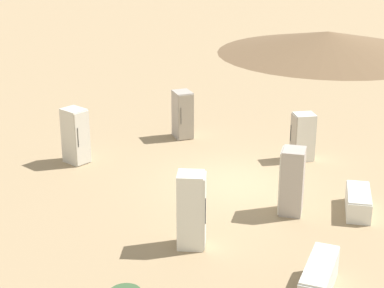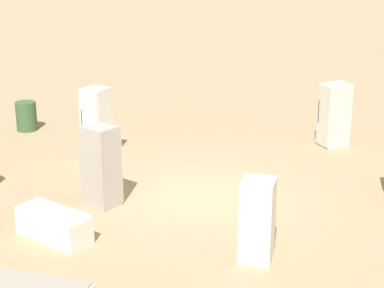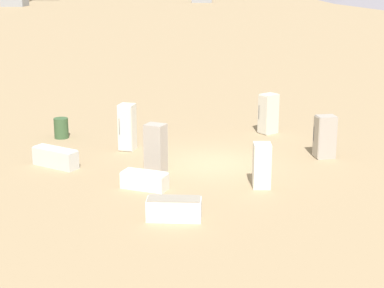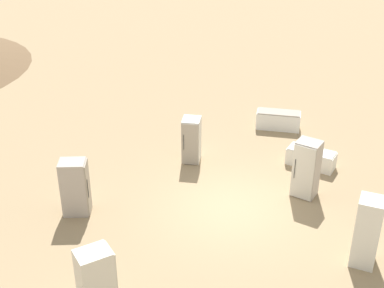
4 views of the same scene
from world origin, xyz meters
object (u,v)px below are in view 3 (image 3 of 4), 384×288
object	(u,v)px
discarded_fridge_0	(156,148)
discarded_fridge_3	(325,137)
discarded_fridge_6	(262,165)
discarded_fridge_5	(145,180)
discarded_fridge_7	(127,127)
discarded_fridge_4	(55,157)
discarded_fridge_1	(268,114)
discarded_fridge_2	(174,209)
rusty_barrel	(61,128)

from	to	relation	value
discarded_fridge_0	discarded_fridge_3	xyz separation A→B (m)	(-6.48, -2.20, -0.07)
discarded_fridge_3	discarded_fridge_0	bearing A→B (deg)	95.49
discarded_fridge_6	discarded_fridge_5	bearing A→B (deg)	-176.92
discarded_fridge_0	discarded_fridge_6	bearing A→B (deg)	0.77
discarded_fridge_5	discarded_fridge_7	xyz separation A→B (m)	(1.29, -4.73, 0.66)
discarded_fridge_0	discarded_fridge_4	distance (m)	3.95
discarded_fridge_1	discarded_fridge_3	size ratio (longest dim) A/B	1.06
discarded_fridge_4	discarded_fridge_0	bearing A→B (deg)	-68.22
discarded_fridge_1	discarded_fridge_5	distance (m)	9.06
discarded_fridge_2	discarded_fridge_6	xyz separation A→B (m)	(-2.79, -3.08, 0.44)
discarded_fridge_0	discarded_fridge_2	world-z (taller)	discarded_fridge_0
discarded_fridge_5	discarded_fridge_4	bearing A→B (deg)	-103.25
discarded_fridge_5	discarded_fridge_7	distance (m)	4.94
discarded_fridge_4	discarded_fridge_1	bearing A→B (deg)	-28.40
discarded_fridge_2	discarded_fridge_4	size ratio (longest dim) A/B	0.86
discarded_fridge_1	discarded_fridge_6	distance (m)	7.38
discarded_fridge_1	discarded_fridge_2	distance (m)	11.00
discarded_fridge_4	discarded_fridge_5	world-z (taller)	discarded_fridge_4
discarded_fridge_2	discarded_fridge_6	distance (m)	4.18
discarded_fridge_2	discarded_fridge_4	bearing A→B (deg)	44.94
discarded_fridge_3	discarded_fridge_4	size ratio (longest dim) A/B	0.89
discarded_fridge_1	discarded_fridge_4	bearing A→B (deg)	82.06
discarded_fridge_2	discarded_fridge_4	distance (m)	7.00
discarded_fridge_7	rusty_barrel	world-z (taller)	discarded_fridge_7
discarded_fridge_0	discarded_fridge_7	xyz separation A→B (m)	(1.49, -2.90, 0.04)
discarded_fridge_2	discarded_fridge_7	world-z (taller)	discarded_fridge_7
discarded_fridge_5	rusty_barrel	xyz separation A→B (m)	(4.48, -6.41, 0.15)
discarded_fridge_3	discarded_fridge_6	size ratio (longest dim) A/B	1.09
discarded_fridge_7	rusty_barrel	xyz separation A→B (m)	(3.20, -1.69, -0.51)
discarded_fridge_1	rusty_barrel	size ratio (longest dim) A/B	2.02
discarded_fridge_5	discarded_fridge_6	distance (m)	4.06
discarded_fridge_1	discarded_fridge_7	world-z (taller)	discarded_fridge_7
discarded_fridge_1	discarded_fridge_3	distance (m)	4.21
discarded_fridge_3	discarded_fridge_5	world-z (taller)	discarded_fridge_3
discarded_fridge_4	discarded_fridge_5	xyz separation A→B (m)	(-3.68, 2.29, -0.06)
discarded_fridge_4	discarded_fridge_6	world-z (taller)	discarded_fridge_6
discarded_fridge_1	discarded_fridge_2	size ratio (longest dim) A/B	1.09
discarded_fridge_3	discarded_fridge_5	distance (m)	7.83
discarded_fridge_3	discarded_fridge_4	distance (m)	10.52
discarded_fridge_1	discarded_fridge_6	xyz separation A→B (m)	(0.68, 7.34, -0.12)
discarded_fridge_2	discarded_fridge_3	xyz separation A→B (m)	(-5.46, -6.72, 0.50)
discarded_fridge_6	discarded_fridge_7	bearing A→B (deg)	138.25
discarded_fridge_2	discarded_fridge_7	size ratio (longest dim) A/B	0.86
discarded_fridge_0	discarded_fridge_5	size ratio (longest dim) A/B	1.07
discarded_fridge_0	discarded_fridge_3	size ratio (longest dim) A/B	1.08
discarded_fridge_2	discarded_fridge_7	bearing A→B (deg)	19.14
discarded_fridge_3	discarded_fridge_7	size ratio (longest dim) A/B	0.88
discarded_fridge_0	discarded_fridge_4	xyz separation A→B (m)	(3.89, -0.47, -0.55)
discarded_fridge_5	rusty_barrel	bearing A→B (deg)	-126.35
discarded_fridge_2	discarded_fridge_7	xyz separation A→B (m)	(2.51, -7.43, 0.61)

